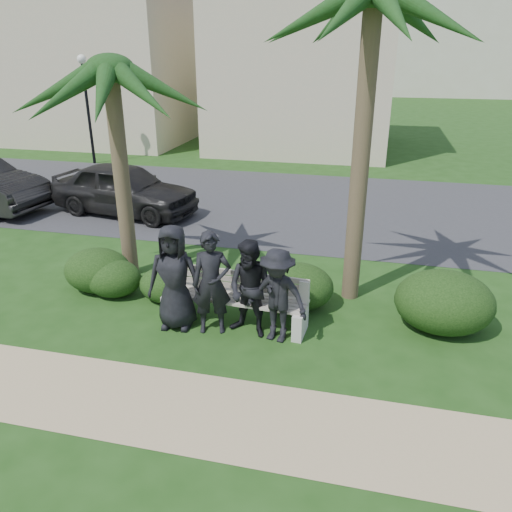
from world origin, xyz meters
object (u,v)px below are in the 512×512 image
object	(u,v)px
man_d	(277,296)
car_a	(124,189)
man_c	(251,289)
man_a	(174,277)
man_b	(212,283)
palm_left	(110,71)
park_bench	(235,302)
street_lamp	(86,90)

from	to	relation	value
man_d	car_a	world-z (taller)	man_d
man_c	car_a	world-z (taller)	man_c
man_a	man_b	size ratio (longest dim) A/B	1.03
man_c	car_a	xyz separation A→B (m)	(-5.20, 5.67, -0.11)
man_d	palm_left	world-z (taller)	palm_left
park_bench	man_a	size ratio (longest dim) A/B	1.39
man_d	palm_left	distance (m)	5.23
street_lamp	man_d	size ratio (longest dim) A/B	2.63
car_a	palm_left	bearing A→B (deg)	-142.69
park_bench	man_b	size ratio (longest dim) A/B	1.43
man_a	man_d	world-z (taller)	man_a
man_a	car_a	xyz separation A→B (m)	(-3.86, 5.69, -0.19)
street_lamp	man_a	xyz separation A→B (m)	(8.40, -11.73, -2.01)
man_a	man_c	xyz separation A→B (m)	(1.33, 0.03, -0.09)
man_b	park_bench	bearing A→B (deg)	33.90
park_bench	man_c	xyz separation A→B (m)	(0.37, -0.30, 0.44)
street_lamp	man_a	distance (m)	14.57
street_lamp	man_b	world-z (taller)	street_lamp
man_c	man_d	size ratio (longest dim) A/B	1.04
park_bench	car_a	world-z (taller)	car_a
man_b	car_a	bearing A→B (deg)	112.60
man_b	car_a	size ratio (longest dim) A/B	0.42
street_lamp	palm_left	world-z (taller)	palm_left
park_bench	man_d	bearing A→B (deg)	-20.01
palm_left	man_b	bearing A→B (deg)	-36.97
street_lamp	man_d	world-z (taller)	street_lamp
man_a	car_a	world-z (taller)	man_a
street_lamp	man_a	size ratio (longest dim) A/B	2.30
man_c	palm_left	world-z (taller)	palm_left
man_c	man_d	distance (m)	0.46
palm_left	car_a	xyz separation A→B (m)	(-2.07, 3.86, -3.39)
palm_left	car_a	distance (m)	5.53
palm_left	car_a	bearing A→B (deg)	118.19
man_a	palm_left	distance (m)	4.10
park_bench	man_a	xyz separation A→B (m)	(-0.96, -0.33, 0.53)
street_lamp	park_bench	size ratio (longest dim) A/B	1.65
man_d	man_c	bearing A→B (deg)	-175.43
man_b	man_c	distance (m)	0.67
man_b	man_c	world-z (taller)	man_b
park_bench	car_a	xyz separation A→B (m)	(-4.82, 5.37, 0.34)
man_b	man_d	distance (m)	1.12
park_bench	palm_left	world-z (taller)	palm_left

